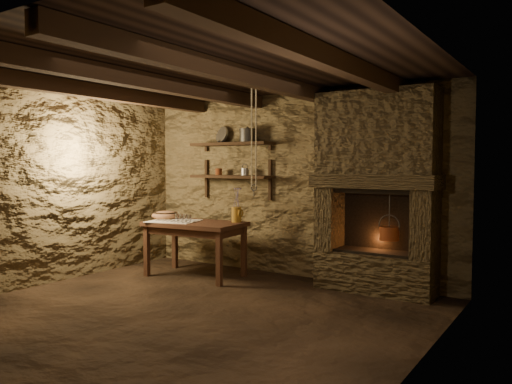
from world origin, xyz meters
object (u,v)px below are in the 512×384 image
Objects in this scene: work_table at (195,247)px; iron_stockpot at (247,136)px; wooden_bowl at (165,216)px; red_pot at (389,232)px; stoneware_jug at (237,207)px.

work_table is 6.14× the size of iron_stockpot.
wooden_bowl is 0.70× the size of red_pot.
work_table is 2.49m from red_pot.
red_pot is (1.95, 0.21, -0.21)m from stoneware_jug.
iron_stockpot reaches higher than wooden_bowl.
iron_stockpot is (0.42, 0.61, 1.46)m from work_table.
red_pot reaches higher than work_table.
red_pot is at bearing 6.71° from work_table.
stoneware_jug is at bearing -80.16° from iron_stockpot.
work_table is at bearing -168.62° from red_pot.
iron_stockpot reaches higher than work_table.
stoneware_jug reaches higher than red_pot.
stoneware_jug is 1.97m from red_pot.
stoneware_jug is 0.84× the size of red_pot.
iron_stockpot is at bearing 50.98° from work_table.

